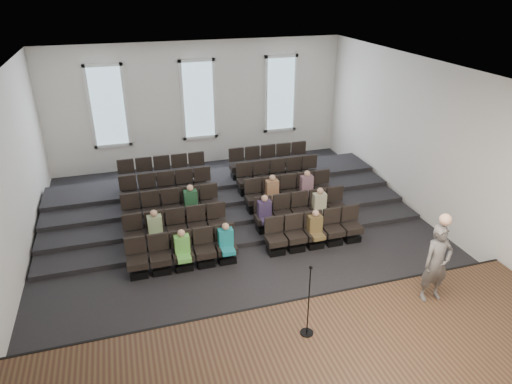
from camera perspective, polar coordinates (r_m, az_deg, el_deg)
ground at (r=13.58m, az=-1.27°, el=-6.75°), size 14.00×14.00×0.00m
ceiling at (r=11.70m, az=-1.51°, el=14.49°), size 12.00×14.00×0.02m
wall_back at (r=18.95m, az=-7.20°, el=10.79°), size 12.00×0.04×5.00m
wall_front at (r=6.94m, az=15.32°, el=-18.70°), size 12.00×0.04×5.00m
wall_left at (r=12.41m, az=-29.23°, el=-0.40°), size 0.04×14.00×5.00m
wall_right at (r=15.08m, az=21.34°, el=5.37°), size 0.04×14.00×5.00m
stage at (r=9.68m, az=7.49°, el=-20.98°), size 11.80×3.60×0.50m
stage_lip at (r=10.87m, az=3.63°, el=-14.60°), size 11.80×0.06×0.52m
risers at (r=16.18m, az=-4.32°, el=-0.40°), size 11.80×4.80×0.60m
seating_rows at (r=14.54m, az=-2.94°, el=-1.37°), size 6.80×4.70×1.67m
windows at (r=18.84m, az=-7.19°, el=11.33°), size 8.44×0.10×3.24m
audience at (r=13.60m, az=-0.68°, el=-2.63°), size 5.45×2.64×1.10m
speaker at (r=11.02m, az=21.65°, el=-8.28°), size 0.70×0.46×1.89m
mic_stand at (r=9.66m, az=6.50°, el=-14.93°), size 0.28×0.28×1.68m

